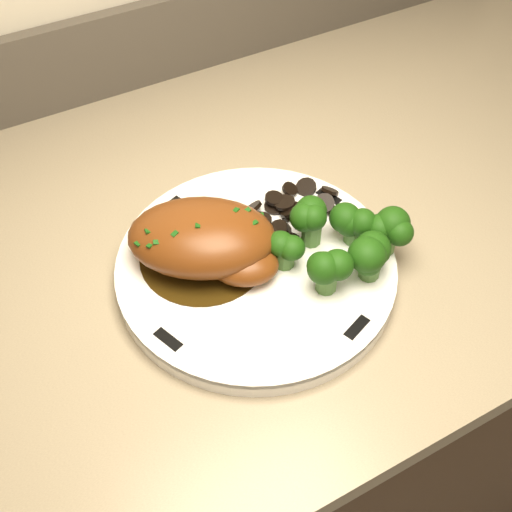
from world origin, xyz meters
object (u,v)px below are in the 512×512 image
plate (256,268)px  broccoli_florets (340,242)px  counter (52,489)px  chicken_breast (207,240)px

plate → broccoli_florets: (0.08, -0.04, 0.04)m
counter → chicken_breast: counter is taller
plate → chicken_breast: 0.07m
plate → broccoli_florets: broccoli_florets is taller
plate → broccoli_florets: size_ratio=2.18×
counter → plate: bearing=-14.8°
plate → chicken_breast: size_ratio=1.60×
plate → chicken_breast: (-0.04, 0.03, 0.04)m
plate → chicken_breast: bearing=146.4°
broccoli_florets → plate: bearing=153.4°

